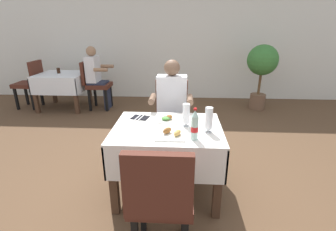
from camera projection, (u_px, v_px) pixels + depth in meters
ground_plane at (166, 185)px, 2.66m from camera, size 11.00×11.00×0.00m
back_wall at (176, 31)px, 5.43m from camera, size 11.00×0.12×3.04m
main_dining_table at (167, 143)px, 2.39m from camera, size 1.04×0.82×0.72m
chair_far_diner_seat at (171, 115)px, 3.14m from camera, size 0.44×0.50×0.97m
chair_near_camera_side at (160, 197)px, 1.64m from camera, size 0.44×0.50×0.97m
seated_diner_far at (172, 106)px, 2.99m from camera, size 0.50×0.46×1.26m
plate_near_camera at (171, 134)px, 2.14m from camera, size 0.26×0.26×0.07m
plate_far_diner at (168, 119)px, 2.49m from camera, size 0.22×0.22×0.06m
beer_glass_left at (186, 115)px, 2.31m from camera, size 0.07×0.07×0.22m
beer_glass_middle at (209, 120)px, 2.18m from camera, size 0.07×0.07×0.24m
cola_bottle_primary at (195, 126)px, 2.04m from camera, size 0.06×0.06×0.28m
napkin_cutlery_set at (140, 117)px, 2.56m from camera, size 0.20×0.20×0.01m
background_dining_table at (62, 82)px, 4.98m from camera, size 0.92×0.83×0.72m
background_chair_left at (31, 81)px, 5.01m from camera, size 0.50×0.44×0.97m
background_chair_right at (95, 82)px, 4.94m from camera, size 0.50×0.44×0.97m
background_patron at (96, 75)px, 4.88m from camera, size 0.46×0.50×1.26m
background_table_tumbler at (58, 71)px, 4.93m from camera, size 0.06×0.06×0.11m
potted_plant_corner at (262, 65)px, 4.80m from camera, size 0.59×0.59×1.30m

